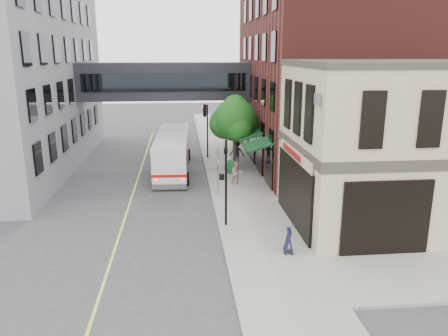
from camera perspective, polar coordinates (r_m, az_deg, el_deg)
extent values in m
plane|color=#38383A|center=(21.08, -0.27, -9.87)|extent=(120.00, 120.00, 0.00)
cube|color=gray|center=(34.40, 0.84, 0.17)|extent=(4.00, 60.00, 0.15)
cube|color=#C7B098|center=(24.13, 21.05, 2.53)|extent=(10.00, 8.00, 8.15)
cube|color=#38332B|center=(24.12, 21.06, 2.70)|extent=(10.12, 8.12, 0.50)
cube|color=#38332B|center=(23.66, 22.02, 12.56)|extent=(10.12, 8.12, 0.30)
cube|color=black|center=(22.91, 9.11, -3.04)|extent=(0.14, 6.40, 3.40)
cube|color=black|center=(22.90, 9.02, -3.04)|extent=(0.04, 5.90, 3.00)
cube|color=maroon|center=(22.94, 8.79, 2.05)|extent=(0.03, 3.60, 0.32)
cube|color=#541F1A|center=(36.08, 13.69, 11.59)|extent=(12.00, 18.00, 14.00)
cube|color=#0B3316|center=(33.68, 2.84, 4.92)|extent=(1.80, 13.00, 0.40)
cube|color=black|center=(37.14, -7.67, 11.19)|extent=(14.00, 3.00, 3.00)
cube|color=black|center=(35.60, -7.75, 11.03)|extent=(13.00, 0.08, 1.40)
cube|color=black|center=(38.69, -7.60, 11.33)|extent=(13.00, 0.08, 1.40)
cylinder|color=black|center=(22.12, 0.26, -2.00)|extent=(0.12, 0.12, 4.50)
cube|color=black|center=(22.00, -0.31, -1.15)|extent=(0.25, 0.22, 0.30)
imported|color=black|center=(21.66, 0.27, 2.69)|extent=(0.20, 0.16, 1.00)
cylinder|color=black|center=(36.69, -2.17, 4.81)|extent=(0.12, 0.12, 4.50)
cube|color=black|center=(36.62, -2.52, 5.34)|extent=(0.25, 0.22, 0.30)
cube|color=black|center=(36.41, -2.54, 7.51)|extent=(0.28, 0.28, 1.00)
sphere|color=#FF0C05|center=(36.36, -2.80, 8.05)|extent=(0.18, 0.18, 0.18)
cylinder|color=gray|center=(27.11, -0.83, -0.45)|extent=(0.08, 0.08, 3.00)
cube|color=white|center=(26.94, -0.88, 0.98)|extent=(0.03, 0.75, 0.22)
cube|color=#0C591E|center=(26.81, -0.88, 2.12)|extent=(0.03, 0.70, 0.18)
cube|color=#B20C0C|center=(27.06, -0.88, -0.05)|extent=(0.03, 0.30, 0.40)
cylinder|color=#382619|center=(33.11, 1.39, 2.20)|extent=(0.28, 0.28, 2.80)
sphere|color=#185115|center=(32.67, 1.42, 6.31)|extent=(3.20, 3.20, 3.20)
sphere|color=#185115|center=(33.32, 2.68, 5.78)|extent=(2.20, 2.20, 2.20)
sphere|color=#185115|center=(32.93, 0.14, 5.86)|extent=(2.40, 2.40, 2.40)
sphere|color=#185115|center=(33.16, 1.47, 7.84)|extent=(2.00, 2.00, 2.00)
cube|color=#D8CC4C|center=(30.53, -11.46, -2.20)|extent=(0.12, 40.00, 0.01)
cube|color=silver|center=(33.43, -6.71, 2.13)|extent=(2.64, 10.49, 2.63)
cube|color=black|center=(33.33, -6.73, 2.89)|extent=(2.68, 10.31, 0.95)
cube|color=#B20C0C|center=(33.53, -6.69, 1.37)|extent=(2.69, 10.51, 0.20)
cylinder|color=black|center=(30.10, -9.16, -1.45)|extent=(0.30, 0.91, 0.91)
cylinder|color=black|center=(29.96, -4.85, -1.39)|extent=(0.30, 0.91, 0.91)
cylinder|color=black|center=(37.08, -8.14, 1.70)|extent=(0.30, 0.91, 0.91)
cylinder|color=black|center=(36.97, -4.64, 1.77)|extent=(0.30, 0.91, 0.91)
imported|color=silver|center=(32.23, 0.56, 0.69)|extent=(0.57, 0.38, 1.52)
imported|color=#CA8291|center=(29.40, 1.68, -0.67)|extent=(0.77, 0.60, 1.58)
imported|color=black|center=(34.91, 1.69, 2.08)|extent=(1.37, 1.07, 1.86)
cube|color=#145A21|center=(32.16, 0.90, 0.15)|extent=(0.49, 0.44, 0.98)
cube|color=#101432|center=(19.90, 8.44, -9.40)|extent=(0.48, 0.67, 1.10)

